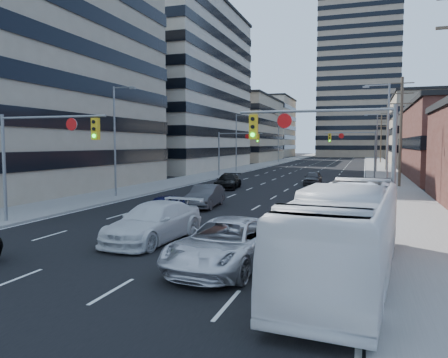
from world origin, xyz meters
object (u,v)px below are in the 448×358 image
white_van (154,222)px  sedan_blue (164,206)px  silver_suv (228,243)px  transit_bus (347,233)px

white_van → sedan_blue: 6.69m
white_van → silver_suv: size_ratio=0.97×
white_van → sedan_blue: bearing=118.1°
silver_suv → sedan_blue: bearing=134.5°
silver_suv → sedan_blue: (-6.94, 9.15, -0.20)m
silver_suv → sedan_blue: silver_suv is taller
transit_bus → sedan_blue: bearing=145.0°
transit_bus → silver_suv: bearing=-177.8°
sedan_blue → transit_bus: bearing=-40.5°
white_van → sedan_blue: size_ratio=1.54×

